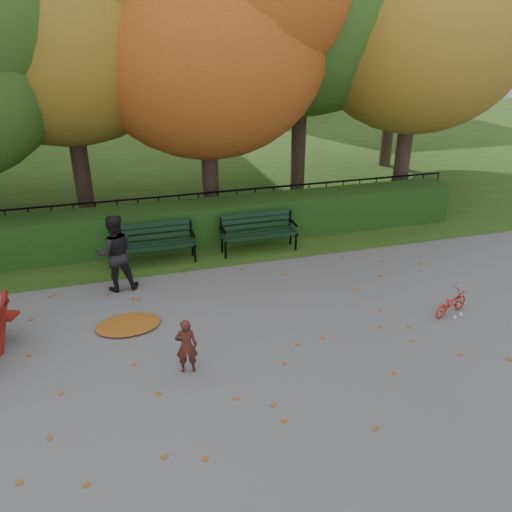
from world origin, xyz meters
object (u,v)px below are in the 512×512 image
object	(u,v)px
bench_right	(258,229)
bicycle	(451,303)
adult	(115,253)
tree_c	(220,27)
child	(186,346)
bench_left	(154,240)
tree_e	(436,16)
tree_g	(414,9)

from	to	relation	value
bench_right	bicycle	xyz separation A→B (m)	(2.58, -3.78, -0.30)
bench_right	adult	xyz separation A→B (m)	(-3.24, -1.08, 0.27)
bicycle	adult	bearing A→B (deg)	46.09
tree_c	child	xyz separation A→B (m)	(-2.07, -6.37, -4.37)
bench_left	tree_c	bearing A→B (deg)	46.64
tree_e	child	distance (m)	10.94
bench_right	bicycle	size ratio (longest dim) A/B	2.12
tree_g	bench_right	distance (m)	10.61
tree_e	bench_left	size ratio (longest dim) A/B	4.53
tree_c	bench_left	distance (m)	5.31
child	adult	bearing A→B (deg)	-64.58
child	tree_c	bearing A→B (deg)	-99.19
adult	bicycle	distance (m)	6.44
tree_c	adult	world-z (taller)	tree_c
tree_g	bench_left	xyz separation A→B (m)	(-9.63, -6.06, -4.85)
bench_right	child	bearing A→B (deg)	-119.59
tree_g	bench_left	world-z (taller)	tree_g
bench_left	child	bearing A→B (deg)	-89.06
tree_g	child	world-z (taller)	tree_g
tree_e	bench_left	xyz separation A→B (m)	(-7.82, -2.07, -4.56)
tree_e	adult	bearing A→B (deg)	-160.04
tree_g	adult	bearing A→B (deg)	-145.72
bicycle	bench_left	bearing A→B (deg)	33.82
tree_c	bench_right	distance (m)	4.87
child	adult	size ratio (longest dim) A/B	0.58
tree_c	tree_e	xyz separation A→B (m)	(5.69, -0.19, 0.26)
bench_right	child	xyz separation A→B (m)	(-2.33, -4.11, -0.06)
adult	bicycle	xyz separation A→B (m)	(5.82, -2.70, -0.56)
tree_e	bicycle	xyz separation A→B (m)	(-2.84, -5.85, -4.86)
tree_e	tree_g	world-z (taller)	tree_g
child	adult	distance (m)	3.18
tree_g	bicycle	distance (m)	12.04
tree_g	tree_e	bearing A→B (deg)	-114.40
tree_e	adult	size ratio (longest dim) A/B	5.18
bench_left	bicycle	world-z (taller)	bench_left
bench_left	child	xyz separation A→B (m)	(0.07, -4.11, -0.06)
tree_c	bicycle	world-z (taller)	tree_c
tree_c	bench_left	size ratio (longest dim) A/B	4.44
child	bench_right	bearing A→B (deg)	-110.79
tree_e	tree_g	xyz separation A→B (m)	(1.81, 3.99, 0.29)
child	bicycle	size ratio (longest dim) A/B	1.07
adult	tree_c	bearing A→B (deg)	-133.47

